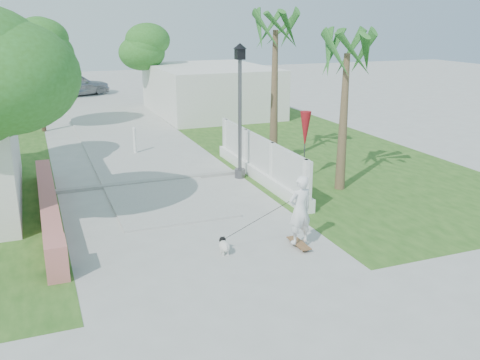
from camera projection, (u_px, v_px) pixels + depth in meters
name	position (u px, v px, depth m)	size (l,w,h in m)	color
ground	(210.00, 255.00, 12.24)	(90.00, 90.00, 0.00)	#B7B7B2
path_strip	(98.00, 113.00, 30.03)	(3.20, 36.00, 0.06)	#B7B7B2
curb	(152.00, 181.00, 17.57)	(6.50, 0.25, 0.10)	#999993
grass_right	(311.00, 150.00, 21.80)	(8.00, 20.00, 0.01)	#29551A
pink_wall	(49.00, 211.00, 14.16)	(0.45, 8.20, 0.80)	#BE6163
lattice_fence	(259.00, 164.00, 17.72)	(0.35, 7.00, 1.50)	white
building_right	(210.00, 90.00, 29.97)	(6.00, 8.00, 2.60)	silver
street_lamp	(240.00, 106.00, 17.44)	(0.44, 0.44, 4.44)	#59595E
bollard	(135.00, 140.00, 21.04)	(0.14, 0.14, 1.09)	white
patio_umbrella	(305.00, 130.00, 17.43)	(0.36, 0.36, 2.30)	#59595E
tree_path_left	(36.00, 49.00, 24.30)	(3.40, 3.40, 5.23)	#4C3826
tree_path_right	(152.00, 49.00, 30.12)	(3.00, 3.00, 4.79)	#4C3826
tree_path_far	(35.00, 40.00, 33.27)	(3.20, 3.20, 5.17)	#4C3826
palm_far	(275.00, 39.00, 18.32)	(1.80, 1.80, 5.30)	brown
palm_near	(347.00, 62.00, 15.81)	(1.80, 1.80, 4.70)	brown
skateboarder	(274.00, 216.00, 12.39)	(2.10, 0.90, 1.76)	brown
dog	(224.00, 245.00, 12.29)	(0.27, 0.53, 0.37)	silver
parked_car	(75.00, 85.00, 36.24)	(1.86, 4.64, 1.58)	#AAAEB2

